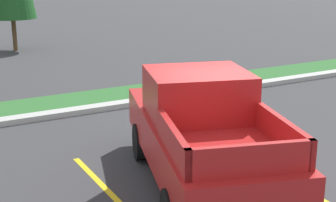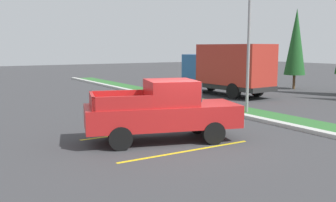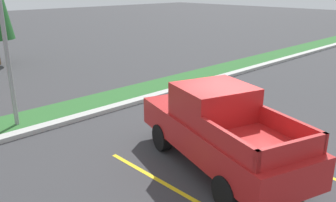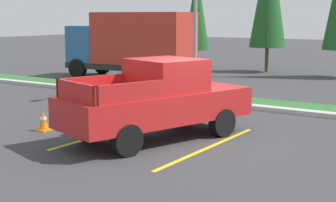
% 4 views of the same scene
% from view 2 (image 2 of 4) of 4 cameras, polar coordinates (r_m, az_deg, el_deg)
% --- Properties ---
extents(ground_plane, '(120.00, 120.00, 0.00)m').
position_cam_2_polar(ground_plane, '(12.74, 2.81, -6.47)').
color(ground_plane, '#38383A').
extents(parking_line_near, '(0.12, 4.80, 0.01)m').
position_cam_2_polar(parking_line_near, '(14.48, -4.01, -4.69)').
color(parking_line_near, yellow).
rests_on(parking_line_near, ground).
extents(parking_line_far, '(0.12, 4.80, 0.01)m').
position_cam_2_polar(parking_line_far, '(11.90, 2.98, -7.51)').
color(parking_line_far, yellow).
rests_on(parking_line_far, ground).
extents(curb_strip, '(56.00, 0.40, 0.15)m').
position_cam_2_polar(curb_strip, '(16.02, 17.78, -3.56)').
color(curb_strip, '#B2B2AD').
rests_on(curb_strip, ground).
extents(grass_median, '(56.00, 1.80, 0.06)m').
position_cam_2_polar(grass_median, '(16.87, 20.22, -3.26)').
color(grass_median, '#2D662D').
rests_on(grass_median, ground).
extents(pickup_truck_main, '(3.36, 5.54, 2.10)m').
position_cam_2_polar(pickup_truck_main, '(12.96, -0.66, -1.51)').
color(pickup_truck_main, black).
rests_on(pickup_truck_main, ground).
extents(cargo_truck_distant, '(6.97, 2.98, 3.40)m').
position_cam_2_polar(cargo_truck_distant, '(25.74, 8.94, 4.96)').
color(cargo_truck_distant, black).
rests_on(cargo_truck_distant, ground).
extents(street_light, '(0.24, 1.49, 6.64)m').
position_cam_2_polar(street_light, '(18.63, 11.72, 9.97)').
color(street_light, gray).
rests_on(street_light, ground).
extents(cypress_tree_leftmost, '(1.60, 1.60, 6.14)m').
position_cam_2_polar(cypress_tree_leftmost, '(30.83, 18.67, 8.42)').
color(cypress_tree_leftmost, brown).
rests_on(cypress_tree_leftmost, ground).
extents(traffic_cone, '(0.36, 0.36, 0.60)m').
position_cam_2_polar(traffic_cone, '(15.54, -10.03, -2.84)').
color(traffic_cone, orange).
rests_on(traffic_cone, ground).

